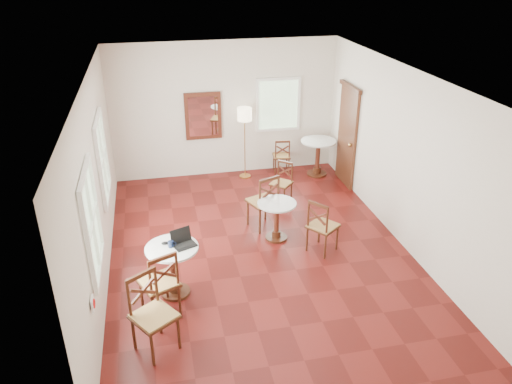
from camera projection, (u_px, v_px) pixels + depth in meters
ground at (260, 252)px, 8.48m from camera, size 7.00×7.00×0.00m
room_shell at (253, 143)px, 7.88m from camera, size 5.02×7.02×3.01m
cafe_table_near at (173, 265)px, 7.23m from camera, size 0.77×0.77×0.82m
cafe_table_mid at (277, 217)px, 8.68m from camera, size 0.68×0.68×0.72m
cafe_table_back at (318, 154)px, 11.20m from camera, size 0.79×0.79×0.83m
chair_near_a at (160, 283)px, 6.82m from camera, size 0.63×0.63×1.04m
chair_near_b at (153, 314)px, 6.20m from camera, size 0.69×0.69×1.08m
chair_mid_a at (264, 201)px, 9.02m from camera, size 0.64×0.64×1.07m
chair_mid_b at (322, 226)px, 8.30m from camera, size 0.63×0.63×0.98m
chair_back_a at (281, 156)px, 11.36m from camera, size 0.42×0.42×0.83m
chair_back_b at (282, 183)px, 10.04m from camera, size 0.54×0.54×0.83m
floor_lamp at (245, 119)px, 10.72m from camera, size 0.31×0.31×1.62m
laptop at (183, 241)px, 7.14m from camera, size 0.39×0.36×0.22m
mouse at (165, 243)px, 7.16m from camera, size 0.11×0.08×0.04m
navy_mug at (171, 244)px, 7.08m from camera, size 0.12×0.08×0.09m
water_glass at (173, 239)px, 7.20m from camera, size 0.07×0.07×0.11m
power_adapter at (158, 305)px, 7.16m from camera, size 0.11×0.07×0.04m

